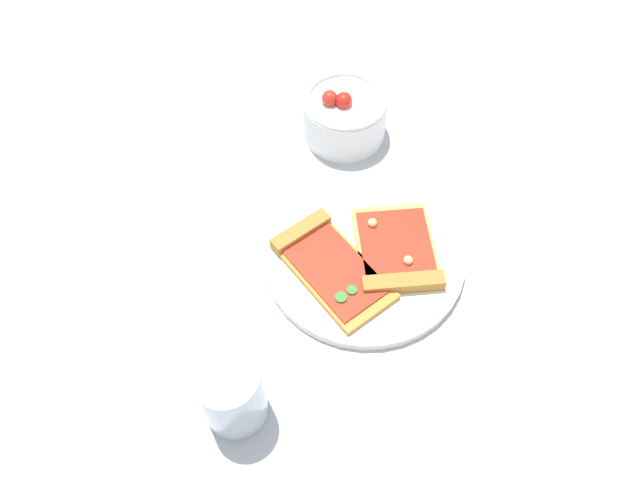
{
  "coord_description": "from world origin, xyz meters",
  "views": [
    {
      "loc": [
        0.32,
        0.22,
        0.66
      ],
      "look_at": [
        -0.01,
        -0.04,
        0.03
      ],
      "focal_mm": 33.58,
      "sensor_mm": 36.0,
      "label": 1
    }
  ],
  "objects_px": {
    "plate": "(364,255)",
    "soda_glass": "(232,394)",
    "pizza_slice_far": "(397,254)",
    "pizza_slice_near": "(327,263)",
    "salad_bowl": "(345,115)"
  },
  "relations": [
    {
      "from": "plate",
      "to": "soda_glass",
      "type": "distance_m",
      "value": 0.25
    },
    {
      "from": "pizza_slice_far",
      "to": "plate",
      "type": "bearing_deg",
      "value": -62.47
    },
    {
      "from": "soda_glass",
      "to": "plate",
      "type": "bearing_deg",
      "value": -179.06
    },
    {
      "from": "plate",
      "to": "soda_glass",
      "type": "xyz_separation_m",
      "value": [
        0.25,
        0.0,
        0.04
      ]
    },
    {
      "from": "plate",
      "to": "pizza_slice_far",
      "type": "height_order",
      "value": "pizza_slice_far"
    },
    {
      "from": "pizza_slice_near",
      "to": "pizza_slice_far",
      "type": "bearing_deg",
      "value": 136.02
    },
    {
      "from": "pizza_slice_near",
      "to": "pizza_slice_far",
      "type": "height_order",
      "value": "pizza_slice_far"
    },
    {
      "from": "salad_bowl",
      "to": "soda_glass",
      "type": "distance_m",
      "value": 0.44
    },
    {
      "from": "plate",
      "to": "pizza_slice_near",
      "type": "bearing_deg",
      "value": -28.91
    },
    {
      "from": "plate",
      "to": "salad_bowl",
      "type": "bearing_deg",
      "value": -136.95
    },
    {
      "from": "plate",
      "to": "salad_bowl",
      "type": "height_order",
      "value": "salad_bowl"
    },
    {
      "from": "pizza_slice_near",
      "to": "pizza_slice_far",
      "type": "xyz_separation_m",
      "value": [
        -0.06,
        0.06,
        0.0
      ]
    },
    {
      "from": "pizza_slice_far",
      "to": "salad_bowl",
      "type": "relative_size",
      "value": 1.33
    },
    {
      "from": "plate",
      "to": "pizza_slice_far",
      "type": "bearing_deg",
      "value": 117.53
    },
    {
      "from": "pizza_slice_near",
      "to": "salad_bowl",
      "type": "distance_m",
      "value": 0.24
    }
  ]
}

